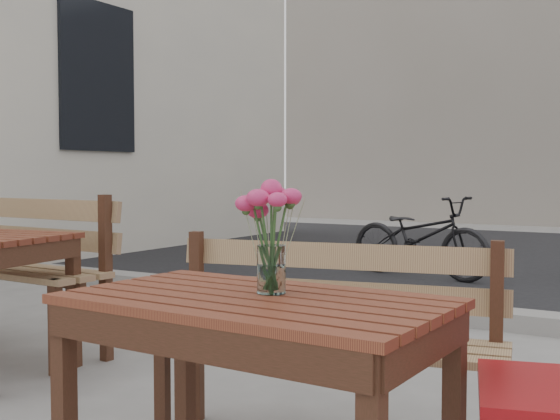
% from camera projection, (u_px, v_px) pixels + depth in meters
% --- Properties ---
extents(street, '(30.00, 8.12, 0.12)m').
position_uv_depth(street, '(533.00, 280.00, 6.54)').
color(street, black).
rests_on(street, ground).
extents(main_table, '(1.12, 0.68, 0.67)m').
position_uv_depth(main_table, '(255.00, 334.00, 2.03)').
color(main_table, '#5A2317').
rests_on(main_table, ground).
extents(main_bench, '(1.35, 0.64, 0.81)m').
position_uv_depth(main_bench, '(331.00, 316.00, 2.64)').
color(main_bench, '#8F6A4A').
rests_on(main_bench, ground).
extents(main_vase, '(0.18, 0.18, 0.34)m').
position_uv_depth(main_vase, '(271.00, 223.00, 2.06)').
color(main_vase, white).
rests_on(main_vase, main_table).
extents(second_bench, '(1.52, 0.50, 0.93)m').
position_uv_depth(second_bench, '(13.00, 252.00, 4.14)').
color(second_bench, '#8F6A4A').
rests_on(second_bench, ground).
extents(bicycle, '(1.62, 0.86, 0.81)m').
position_uv_depth(bicycle, '(419.00, 236.00, 6.93)').
color(bicycle, black).
rests_on(bicycle, ground).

